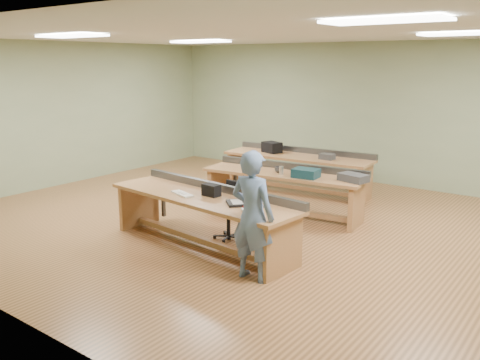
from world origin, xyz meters
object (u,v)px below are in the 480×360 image
(mug, at_px, (279,170))
(workbench_front, at_px, (203,208))
(camera_bag, at_px, (211,190))
(task_chair, at_px, (230,218))
(drinks_can, at_px, (281,171))
(person, at_px, (253,216))
(laptop_base, at_px, (237,203))
(workbench_back, at_px, (298,165))
(workbench_mid, at_px, (284,183))
(parts_bin_teal, at_px, (306,173))
(parts_bin_grey, at_px, (353,178))

(mug, bearing_deg, workbench_front, -90.92)
(camera_bag, xyz_separation_m, task_chair, (-0.01, 0.44, -0.52))
(mug, xyz_separation_m, drinks_can, (0.11, -0.09, 0.01))
(person, relative_size, mug, 12.16)
(laptop_base, bearing_deg, workbench_front, -144.06)
(workbench_front, height_order, task_chair, workbench_front)
(workbench_back, height_order, person, person)
(workbench_front, bearing_deg, workbench_mid, 92.52)
(workbench_mid, distance_m, parts_bin_teal, 0.57)
(task_chair, xyz_separation_m, drinks_can, (0.04, 1.33, 0.51))
(workbench_front, xyz_separation_m, parts_bin_grey, (1.32, 2.07, 0.25))
(workbench_mid, bearing_deg, parts_bin_grey, -2.68)
(workbench_back, relative_size, camera_bag, 12.61)
(workbench_mid, xyz_separation_m, drinks_can, (0.05, -0.17, 0.26))
(mug, height_order, drinks_can, drinks_can)
(parts_bin_grey, xyz_separation_m, drinks_can, (-1.17, -0.25, 0.01))
(parts_bin_teal, bearing_deg, workbench_back, 124.03)
(workbench_front, bearing_deg, drinks_can, 90.78)
(workbench_back, distance_m, person, 4.38)
(laptop_base, xyz_separation_m, parts_bin_teal, (-0.07, 1.94, 0.05))
(task_chair, bearing_deg, parts_bin_grey, 54.83)
(workbench_front, relative_size, workbench_mid, 1.10)
(person, bearing_deg, drinks_can, -66.34)
(camera_bag, distance_m, parts_bin_grey, 2.35)
(laptop_base, bearing_deg, parts_bin_teal, 134.65)
(laptop_base, distance_m, task_chair, 0.91)
(workbench_front, bearing_deg, camera_bag, 32.87)
(parts_bin_teal, relative_size, parts_bin_grey, 0.93)
(workbench_front, xyz_separation_m, workbench_back, (-0.53, 3.52, -0.00))
(workbench_back, height_order, laptop_base, workbench_back)
(task_chair, bearing_deg, drinks_can, 90.54)
(parts_bin_teal, bearing_deg, workbench_mid, 166.48)
(person, height_order, parts_bin_grey, person)
(laptop_base, height_order, parts_bin_teal, parts_bin_teal)
(workbench_front, relative_size, person, 1.98)
(drinks_can, bearing_deg, mug, 141.78)
(parts_bin_grey, bearing_deg, drinks_can, -167.75)
(drinks_can, bearing_deg, person, -65.35)
(workbench_back, distance_m, mug, 1.73)
(person, bearing_deg, parts_bin_teal, -76.24)
(camera_bag, distance_m, mug, 1.85)
(parts_bin_grey, bearing_deg, workbench_front, -122.40)
(workbench_back, relative_size, laptop_base, 10.23)
(parts_bin_grey, bearing_deg, task_chair, -127.58)
(workbench_front, height_order, camera_bag, camera_bag)
(workbench_back, bearing_deg, person, -70.85)
(laptop_base, bearing_deg, camera_bag, -150.96)
(workbench_mid, relative_size, drinks_can, 21.65)
(workbench_front, relative_size, mug, 24.07)
(workbench_mid, relative_size, parts_bin_teal, 7.07)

